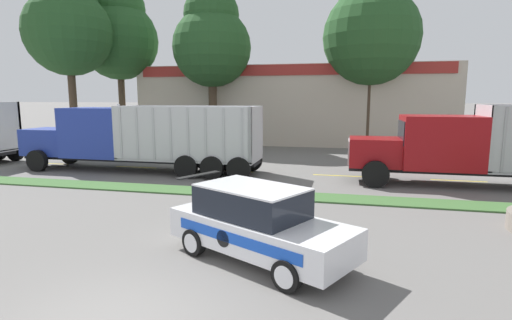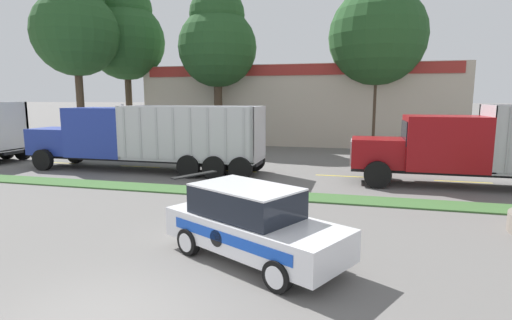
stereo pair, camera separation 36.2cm
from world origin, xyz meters
name	(u,v)px [view 2 (the right image)]	position (x,y,z in m)	size (l,w,h in m)	color
grass_verge	(248,194)	(0.00, 9.31, 0.03)	(120.00, 1.33, 0.06)	#3D6633
centre_line_2	(57,163)	(-12.83, 13.98, 0.00)	(2.40, 0.14, 0.01)	yellow
centre_line_3	(140,167)	(-7.43, 13.98, 0.00)	(2.40, 0.14, 0.01)	yellow
centre_line_4	(234,171)	(-2.03, 13.98, 0.00)	(2.40, 0.14, 0.01)	yellow
centre_line_5	(341,176)	(3.37, 13.98, 0.00)	(2.40, 0.14, 0.01)	yellow
centre_line_6	(463,182)	(8.77, 13.98, 0.00)	(2.40, 0.14, 0.01)	yellow
dump_truck_lead	(123,138)	(-7.79, 12.98, 1.65)	(12.65, 2.79, 3.44)	black
dump_truck_trail	(475,149)	(8.86, 12.89, 1.62)	(11.95, 2.66, 3.46)	black
rally_car	(252,223)	(1.77, 3.24, 0.88)	(4.76, 3.65, 1.76)	white
store_building_backdrop	(303,105)	(-0.82, 30.89, 3.13)	(24.88, 12.10, 6.26)	#BCB29E
tree_behind_left	(378,26)	(5.19, 25.09, 8.73)	(6.88, 6.88, 13.21)	#473828
tree_behind_centre	(75,25)	(-15.94, 20.36, 8.94)	(6.11, 6.11, 12.93)	#473828
tree_behind_right	(126,34)	(-14.62, 24.77, 8.93)	(6.27, 6.27, 13.03)	#473828
tree_behind_far_right	(217,40)	(-6.42, 24.00, 8.05)	(5.91, 5.91, 11.92)	#473828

